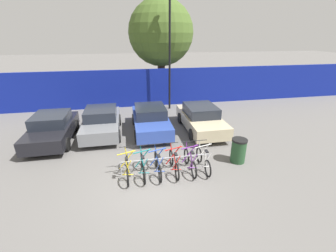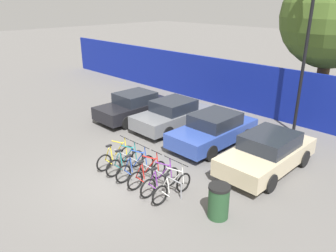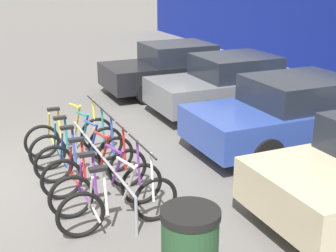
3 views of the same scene
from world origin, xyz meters
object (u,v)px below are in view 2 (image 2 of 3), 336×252
at_px(bicycle_yellow, 116,157).
at_px(trash_bin, 219,201).
at_px(bicycle_purple, 160,181).
at_px(car_beige, 268,152).
at_px(bike_rack, 145,167).
at_px(bicycle_white, 172,187).
at_px(bicycle_teal, 125,162).
at_px(car_blue, 214,130).
at_px(bicycle_blue, 135,168).
at_px(lamp_post, 306,45).
at_px(tree_behind_hoarding, 333,17).
at_px(bicycle_red, 147,174).
at_px(car_black, 134,106).
at_px(car_grey, 172,115).

distance_m(bicycle_yellow, trash_bin, 4.58).
xyz_separation_m(bicycle_purple, car_beige, (1.68, 3.78, 0.31)).
bearing_deg(bike_rack, bicycle_white, -5.74).
height_order(bicycle_teal, car_blue, car_blue).
bearing_deg(bicycle_blue, bicycle_white, -1.71).
relative_size(bicycle_purple, bicycle_white, 1.00).
bearing_deg(bicycle_blue, bicycle_teal, 178.29).
xyz_separation_m(bicycle_purple, bicycle_white, (0.54, 0.00, 0.00)).
height_order(car_beige, lamp_post, lamp_post).
bearing_deg(car_beige, bicycle_teal, -132.96).
bearing_deg(bicycle_purple, bicycle_yellow, 176.87).
height_order(car_blue, tree_behind_hoarding, tree_behind_hoarding).
bearing_deg(bicycle_white, bicycle_red, -179.79).
distance_m(bicycle_white, car_blue, 4.44).
distance_m(bicycle_blue, bicycle_white, 1.81).
relative_size(bike_rack, tree_behind_hoarding, 0.47).
height_order(bike_rack, bicycle_blue, bicycle_blue).
bearing_deg(car_black, car_beige, -0.14).
xyz_separation_m(car_beige, lamp_post, (-0.94, 4.19, 3.35)).
distance_m(car_beige, lamp_post, 5.45).
xyz_separation_m(bicycle_red, car_blue, (-0.42, 4.13, 0.31)).
height_order(bicycle_white, car_beige, car_beige).
xyz_separation_m(bicycle_teal, bicycle_white, (2.38, 0.00, 0.00)).
height_order(bicycle_blue, tree_behind_hoarding, tree_behind_hoarding).
bearing_deg(lamp_post, car_blue, -115.17).
relative_size(bicycle_red, bicycle_purple, 1.00).
bearing_deg(bicycle_white, car_black, 149.94).
relative_size(lamp_post, trash_bin, 7.15).
height_order(bike_rack, bicycle_white, bicycle_white).
bearing_deg(car_beige, car_blue, 172.74).
bearing_deg(bicycle_red, bicycle_yellow, 178.63).
xyz_separation_m(bike_rack, trash_bin, (3.09, 0.10, 0.04)).
xyz_separation_m(bicycle_teal, lamp_post, (2.59, 7.97, 3.67)).
distance_m(car_blue, trash_bin, 5.04).
relative_size(bicycle_purple, car_blue, 0.41).
bearing_deg(tree_behind_hoarding, car_blue, -104.20).
relative_size(car_black, tree_behind_hoarding, 0.53).
bearing_deg(car_blue, bicycle_white, -68.84).
bearing_deg(bicycle_yellow, lamp_post, 69.17).
bearing_deg(tree_behind_hoarding, bicycle_white, -90.44).
bearing_deg(car_beige, bicycle_red, -121.58).
relative_size(bicycle_teal, bicycle_purple, 1.00).
bearing_deg(bike_rack, bicycle_red, -26.61).
bearing_deg(bicycle_white, car_blue, 111.37).
relative_size(bike_rack, bicycle_white, 2.05).
bearing_deg(trash_bin, bike_rack, -178.06).
height_order(bicycle_teal, lamp_post, lamp_post).
bearing_deg(lamp_post, bicycle_red, -99.88).
xyz_separation_m(car_grey, trash_bin, (5.80, -4.02, -0.17)).
relative_size(lamp_post, tree_behind_hoarding, 0.98).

